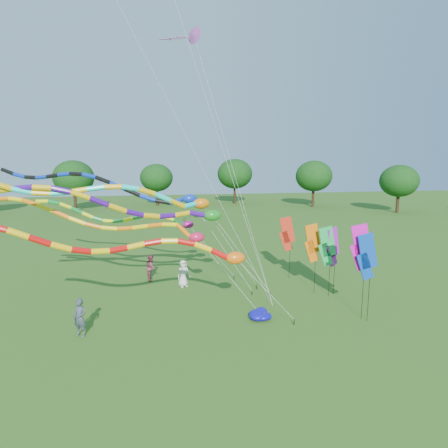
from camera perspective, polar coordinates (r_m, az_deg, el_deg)
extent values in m
plane|color=#265616|center=(17.47, 3.58, -18.60)|extent=(160.00, 160.00, 0.00)
cylinder|color=#382314|center=(73.33, 25.46, 3.33)|extent=(0.50, 0.50, 3.11)
ellipsoid|color=#113B10|center=(73.07, 25.69, 6.50)|extent=(6.56, 6.56, 5.58)
cylinder|color=#382314|center=(74.13, 13.51, 3.77)|extent=(0.50, 0.50, 2.39)
ellipsoid|color=#113B10|center=(73.90, 13.60, 6.17)|extent=(5.04, 5.04, 4.29)
cylinder|color=#382314|center=(66.88, 1.71, 3.80)|extent=(0.50, 0.50, 3.25)
ellipsoid|color=#113B10|center=(66.60, 1.73, 7.44)|extent=(6.86, 6.86, 5.84)
cylinder|color=#382314|center=(66.71, -9.82, 3.37)|extent=(0.50, 0.50, 2.58)
ellipsoid|color=#113B10|center=(66.45, -9.90, 6.26)|extent=(5.46, 5.46, 4.64)
cylinder|color=#382314|center=(65.93, -21.51, 2.76)|extent=(0.50, 0.50, 2.56)
ellipsoid|color=#113B10|center=(65.66, -21.69, 5.65)|extent=(5.39, 5.39, 4.59)
cylinder|color=black|center=(20.01, 10.64, -14.47)|extent=(0.05, 0.05, 0.30)
cylinder|color=silver|center=(18.85, 6.38, -9.92)|extent=(0.02, 0.02, 4.58)
ellipsoid|color=#FF640D|center=(17.98, 1.76, -5.19)|extent=(0.95, 0.61, 0.61)
cylinder|color=red|center=(17.88, -0.63, -4.63)|extent=(0.28, 0.28, 0.89)
cylinder|color=yellow|center=(17.86, -3.21, -3.54)|extent=(0.28, 0.28, 0.85)
cylinder|color=red|center=(17.87, -5.76, -2.82)|extent=(0.28, 0.28, 0.81)
cylinder|color=yellow|center=(17.89, -8.28, -2.58)|extent=(0.28, 0.28, 0.78)
cylinder|color=red|center=(17.91, -10.78, -2.78)|extent=(0.28, 0.28, 0.79)
cylinder|color=yellow|center=(17.92, -13.27, -3.25)|extent=(0.28, 0.28, 0.80)
cylinder|color=red|center=(17.89, -15.77, -3.73)|extent=(0.28, 0.28, 0.80)
cylinder|color=yellow|center=(17.83, -18.32, -3.97)|extent=(0.28, 0.28, 0.80)
cylinder|color=red|center=(17.75, -20.91, -3.82)|extent=(0.28, 0.28, 0.83)
cylinder|color=yellow|center=(17.67, -23.56, -3.23)|extent=(0.28, 0.28, 0.86)
cylinder|color=red|center=(17.64, -26.23, -2.32)|extent=(0.28, 0.28, 0.88)
cylinder|color=yellow|center=(17.67, -28.86, -1.31)|extent=(0.28, 0.28, 0.86)
cylinder|color=black|center=(21.05, 4.91, -13.10)|extent=(0.05, 0.05, 0.30)
cylinder|color=silver|center=(20.48, 0.39, -7.52)|extent=(0.02, 0.02, 5.09)
ellipsoid|color=#D41746|center=(20.27, -4.18, -2.04)|extent=(0.85, 0.55, 0.55)
cylinder|color=orange|center=(20.64, -6.14, -1.05)|extent=(0.25, 0.25, 1.15)
cylinder|color=yellow|center=(21.07, -8.21, -0.09)|extent=(0.25, 0.25, 0.85)
cylinder|color=orange|center=(21.32, -10.41, -0.18)|extent=(0.25, 0.25, 0.85)
cylinder|color=yellow|center=(21.55, -12.61, -0.44)|extent=(0.25, 0.25, 0.86)
cylinder|color=orange|center=(21.75, -14.81, -0.65)|extent=(0.25, 0.25, 0.86)
cylinder|color=yellow|center=(21.93, -17.04, -0.62)|extent=(0.25, 0.25, 0.87)
cylinder|color=orange|center=(22.11, -19.26, -0.25)|extent=(0.25, 0.25, 0.90)
cylinder|color=yellow|center=(22.30, -21.46, 0.45)|extent=(0.25, 0.25, 0.93)
cylinder|color=orange|center=(22.55, -23.58, 1.35)|extent=(0.25, 0.25, 0.94)
cylinder|color=yellow|center=(22.87, -25.60, 2.24)|extent=(0.25, 0.25, 0.92)
cylinder|color=orange|center=(23.28, -27.45, 2.94)|extent=(0.25, 0.25, 0.88)
cylinder|color=yellow|center=(23.79, -29.11, 3.31)|extent=(0.25, 0.25, 0.85)
cylinder|color=orange|center=(24.38, -30.58, 3.34)|extent=(0.25, 0.25, 0.86)
cylinder|color=black|center=(23.62, 7.03, -10.57)|extent=(0.05, 0.05, 0.30)
cylinder|color=silver|center=(22.28, 2.82, -4.77)|extent=(0.02, 0.02, 6.11)
ellipsoid|color=#18871C|center=(21.34, -1.77, 1.33)|extent=(0.99, 0.64, 0.64)
cylinder|color=#3D0C87|center=(21.39, -3.97, 1.51)|extent=(0.29, 0.29, 1.00)
cylinder|color=#DDA60B|center=(21.40, -6.37, 1.53)|extent=(0.29, 0.29, 0.90)
cylinder|color=#3D0C87|center=(21.15, -8.66, 1.24)|extent=(0.29, 0.29, 0.90)
cylinder|color=#DDA60B|center=(20.89, -11.01, 1.23)|extent=(0.29, 0.29, 0.91)
cylinder|color=#3D0C87|center=(20.63, -13.43, 1.60)|extent=(0.29, 0.29, 0.94)
cylinder|color=#DDA60B|center=(20.42, -15.92, 2.32)|extent=(0.29, 0.29, 0.97)
cylinder|color=#3D0C87|center=(20.29, -18.46, 3.24)|extent=(0.29, 0.29, 0.97)
cylinder|color=#DDA60B|center=(20.26, -21.02, 4.13)|extent=(0.29, 0.29, 0.94)
cylinder|color=#3D0C87|center=(20.35, -23.53, 4.76)|extent=(0.29, 0.29, 0.90)
cylinder|color=#DDA60B|center=(20.56, -25.96, 5.01)|extent=(0.29, 0.29, 0.89)
cylinder|color=#3D0C87|center=(20.86, -28.27, 4.88)|extent=(0.29, 0.29, 0.89)
cylinder|color=#DDA60B|center=(21.25, -30.45, 4.50)|extent=(0.29, 0.29, 0.91)
cylinder|color=black|center=(23.76, 4.29, -10.40)|extent=(0.05, 0.05, 0.30)
cylinder|color=silver|center=(23.12, -0.45, -3.25)|extent=(0.02, 0.02, 6.90)
ellipsoid|color=#0D32B6|center=(23.02, -5.26, 3.84)|extent=(0.89, 0.58, 0.58)
cylinder|color=#0B2EB7|center=(23.25, -7.16, 3.51)|extent=(0.26, 0.26, 0.94)
cylinder|color=black|center=(23.43, -9.32, 3.36)|extent=(0.26, 0.26, 0.93)
cylinder|color=#0B2EB7|center=(23.52, -11.56, 3.89)|extent=(0.26, 0.26, 0.96)
cylinder|color=black|center=(23.65, -13.76, 4.69)|extent=(0.26, 0.26, 0.99)
cylinder|color=#0B2EB7|center=(23.87, -15.90, 5.59)|extent=(0.26, 0.26, 0.98)
cylinder|color=black|center=(24.19, -17.93, 6.38)|extent=(0.26, 0.26, 0.95)
cylinder|color=#0B2EB7|center=(24.61, -19.82, 6.91)|extent=(0.26, 0.26, 0.92)
cylinder|color=black|center=(25.11, -21.56, 7.10)|extent=(0.26, 0.26, 0.90)
cylinder|color=#0B2EB7|center=(25.69, -23.15, 6.98)|extent=(0.26, 0.26, 0.91)
cylinder|color=black|center=(26.31, -24.61, 6.70)|extent=(0.26, 0.26, 0.92)
cylinder|color=#0B2EB7|center=(26.97, -25.99, 6.43)|extent=(0.26, 0.26, 0.92)
cylinder|color=black|center=(27.62, -27.33, 6.33)|extent=(0.26, 0.26, 0.91)
cylinder|color=#0B2EB7|center=(28.26, -28.67, 6.49)|extent=(0.26, 0.26, 0.92)
cylinder|color=black|center=(28.86, -30.04, 6.90)|extent=(0.26, 0.26, 0.95)
cylinder|color=black|center=(24.83, 5.02, -9.52)|extent=(0.05, 0.05, 0.30)
cylinder|color=silver|center=(23.17, 1.00, -3.44)|extent=(0.02, 0.02, 6.72)
ellipsoid|color=orange|center=(21.95, -3.48, 3.13)|extent=(0.98, 0.63, 0.63)
cylinder|color=#0DE3D7|center=(21.49, -5.21, 2.88)|extent=(0.28, 0.28, 0.94)
cylinder|color=#E5AC0C|center=(20.97, -7.16, 3.13)|extent=(0.28, 0.28, 0.94)
cylinder|color=#0DE3D7|center=(20.61, -9.36, 4.06)|extent=(0.28, 0.28, 0.93)
cylinder|color=#E5AC0C|center=(20.37, -11.68, 4.87)|extent=(0.28, 0.28, 0.89)
cylinder|color=#0DE3D7|center=(20.24, -14.08, 5.37)|extent=(0.28, 0.28, 0.86)
cylinder|color=#E5AC0C|center=(20.21, -16.52, 5.46)|extent=(0.28, 0.28, 0.86)
cylinder|color=#0DE3D7|center=(20.27, -18.96, 5.20)|extent=(0.28, 0.28, 0.87)
cylinder|color=#E5AC0C|center=(20.40, -21.37, 4.77)|extent=(0.28, 0.28, 0.88)
cylinder|color=#0DE3D7|center=(20.56, -23.75, 4.39)|extent=(0.28, 0.28, 0.87)
cylinder|color=#E5AC0C|center=(20.72, -26.10, 4.26)|extent=(0.28, 0.28, 0.86)
cylinder|color=#0DE3D7|center=(20.86, -28.45, 4.48)|extent=(0.28, 0.28, 0.88)
cylinder|color=#E5AC0C|center=(20.97, -30.81, 5.05)|extent=(0.28, 0.28, 0.91)
cylinder|color=black|center=(26.67, 1.54, -8.14)|extent=(0.05, 0.05, 0.30)
cylinder|color=silver|center=(25.79, -1.92, -4.09)|extent=(0.02, 0.02, 4.97)
ellipsoid|color=#9B0E69|center=(25.17, -5.55, -0.07)|extent=(0.79, 0.51, 0.51)
cylinder|color=#138F35|center=(24.79, -7.01, 0.26)|extent=(0.23, 0.23, 0.94)
cylinder|color=#FFF90D|center=(24.45, -8.45, 0.88)|extent=(0.23, 0.23, 0.68)
cylinder|color=#138F35|center=(24.48, -9.96, 1.21)|extent=(0.23, 0.23, 0.65)
cylinder|color=#FFF90D|center=(24.61, -11.46, 1.23)|extent=(0.23, 0.23, 0.66)
cylinder|color=#138F35|center=(24.80, -12.93, 1.00)|extent=(0.23, 0.23, 0.68)
cylinder|color=#FFF90D|center=(25.02, -14.37, 0.68)|extent=(0.23, 0.23, 0.68)
cylinder|color=#138F35|center=(25.24, -15.80, 0.45)|extent=(0.23, 0.23, 0.66)
cylinder|color=#FFF90D|center=(25.43, -17.21, 0.45)|extent=(0.23, 0.23, 0.65)
cylinder|color=#138F35|center=(25.55, -18.63, 0.73)|extent=(0.23, 0.23, 0.67)
cylinder|color=#FFF90D|center=(25.61, -20.07, 1.28)|extent=(0.23, 0.23, 0.71)
cylinder|color=#138F35|center=(25.62, -21.54, 1.95)|extent=(0.23, 0.23, 0.73)
cylinder|color=#FFF90D|center=(25.58, -23.03, 2.58)|extent=(0.23, 0.23, 0.72)
cylinder|color=#138F35|center=(25.52, -24.53, 3.01)|extent=(0.23, 0.23, 0.68)
cylinder|color=#FFF90D|center=(25.47, -26.03, 3.13)|extent=(0.23, 0.23, 0.67)
cylinder|color=black|center=(21.54, 7.44, -12.60)|extent=(0.04, 0.04, 0.30)
cylinder|color=silver|center=(19.84, -0.77, 12.98)|extent=(0.01, 0.01, 19.21)
cylinder|color=black|center=(21.54, 7.44, -12.60)|extent=(0.04, 0.04, 0.30)
cylinder|color=silver|center=(18.15, -8.62, 18.23)|extent=(0.01, 0.01, 24.25)
cylinder|color=black|center=(21.54, 7.44, -12.60)|extent=(0.04, 0.04, 0.30)
cylinder|color=silver|center=(22.93, 0.94, 9.79)|extent=(0.01, 0.01, 17.90)
cone|color=purple|center=(27.40, -4.64, 26.79)|extent=(1.51, 1.53, 1.26)
cube|color=purple|center=(27.28, -6.27, 26.51)|extent=(0.90, 0.12, 0.04)
cube|color=purple|center=(27.20, -7.55, 26.27)|extent=(0.90, 0.12, 0.04)
cube|color=purple|center=(27.14, -8.83, 26.02)|extent=(0.90, 0.12, 0.04)
cylinder|color=black|center=(24.18, 13.74, -5.54)|extent=(0.02, 0.02, 4.13)
cube|color=orange|center=(23.75, 13.40, -2.16)|extent=(1.16, 0.14, 1.93)
cube|color=orange|center=(23.88, 13.16, -4.05)|extent=(1.01, 0.13, 1.51)
cylinder|color=black|center=(24.32, 16.52, -5.79)|extent=(0.02, 0.02, 3.96)
cube|color=#BE1AC4|center=(23.83, 16.35, -2.68)|extent=(1.08, 0.56, 1.93)
cube|color=#BE1AC4|center=(23.95, 16.14, -4.58)|extent=(0.95, 0.49, 1.51)
cylinder|color=black|center=(20.84, 21.30, -8.04)|extent=(0.02, 0.02, 4.35)
cube|color=#0C3FB3|center=(20.34, 21.02, -3.86)|extent=(1.16, 0.15, 1.93)
cube|color=#0C3FB3|center=(20.49, 20.69, -6.05)|extent=(1.01, 0.14, 1.51)
cylinder|color=black|center=(23.86, 15.84, -5.93)|extent=(0.02, 0.02, 4.06)
cube|color=green|center=(23.46, 15.49, -2.59)|extent=(1.16, 0.21, 1.93)
cube|color=green|center=(23.61, 15.22, -4.49)|extent=(1.01, 0.19, 1.51)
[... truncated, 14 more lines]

